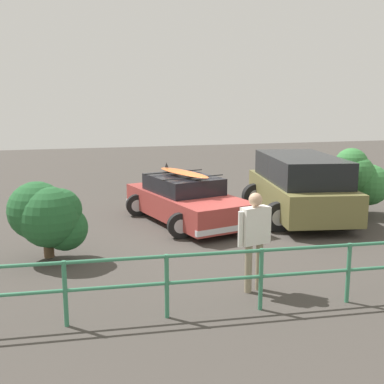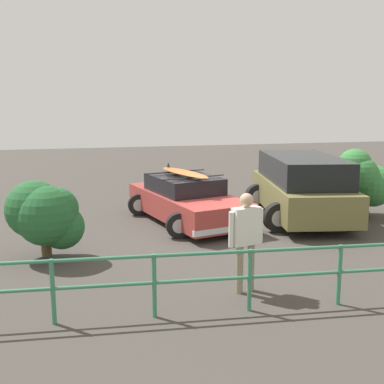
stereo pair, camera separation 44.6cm
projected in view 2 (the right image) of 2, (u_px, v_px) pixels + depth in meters
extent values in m
cube|color=#423D38|center=(215.00, 228.00, 12.73)|extent=(44.00, 44.00, 0.02)
cube|color=#9E3833|center=(187.00, 204.00, 13.21)|extent=(2.77, 4.55, 0.64)
cube|color=black|center=(184.00, 184.00, 13.25)|extent=(2.01, 2.36, 0.44)
cube|color=silver|center=(227.00, 229.00, 11.44)|extent=(1.77, 0.55, 0.14)
cube|color=silver|center=(157.00, 198.00, 15.05)|extent=(1.77, 0.55, 0.14)
cylinder|color=black|center=(241.00, 217.00, 12.51)|extent=(0.63, 0.18, 0.63)
cylinder|color=#B7B7BC|center=(241.00, 217.00, 12.51)|extent=(0.35, 0.19, 0.35)
cylinder|color=black|center=(179.00, 225.00, 11.69)|extent=(0.63, 0.18, 0.63)
cylinder|color=#B7B7BC|center=(179.00, 225.00, 11.69)|extent=(0.35, 0.19, 0.35)
cylinder|color=black|center=(194.00, 199.00, 14.80)|extent=(0.63, 0.18, 0.63)
cylinder|color=#B7B7BC|center=(194.00, 199.00, 14.80)|extent=(0.35, 0.19, 0.35)
cylinder|color=black|center=(139.00, 205.00, 13.97)|extent=(0.63, 0.18, 0.63)
cylinder|color=#B7B7BC|center=(139.00, 205.00, 13.97)|extent=(0.35, 0.19, 0.35)
cylinder|color=black|center=(194.00, 177.00, 12.71)|extent=(1.81, 0.49, 0.03)
cylinder|color=black|center=(175.00, 172.00, 13.69)|extent=(1.81, 0.49, 0.03)
ellipsoid|color=orange|center=(184.00, 173.00, 13.16)|extent=(1.20, 2.32, 0.09)
cone|color=black|center=(168.00, 165.00, 13.90)|extent=(0.10, 0.10, 0.14)
cube|color=brown|center=(302.00, 196.00, 13.52)|extent=(2.68, 4.73, 0.82)
cube|color=black|center=(303.00, 169.00, 13.38)|extent=(2.36, 3.74, 0.71)
cylinder|color=black|center=(282.00, 179.00, 15.79)|extent=(0.70, 0.29, 0.68)
cylinder|color=black|center=(354.00, 216.00, 12.33)|extent=(0.76, 0.22, 0.76)
cylinder|color=#B7B7BC|center=(354.00, 216.00, 12.33)|extent=(0.42, 0.23, 0.42)
cylinder|color=black|center=(278.00, 217.00, 12.21)|extent=(0.76, 0.22, 0.76)
cylinder|color=#B7B7BC|center=(278.00, 217.00, 12.21)|extent=(0.42, 0.23, 0.42)
cylinder|color=black|center=(320.00, 196.00, 14.95)|extent=(0.76, 0.22, 0.76)
cylinder|color=#B7B7BC|center=(320.00, 196.00, 14.95)|extent=(0.42, 0.23, 0.42)
cylinder|color=black|center=(257.00, 196.00, 14.83)|extent=(0.76, 0.22, 0.76)
cylinder|color=#B7B7BC|center=(257.00, 196.00, 14.83)|extent=(0.42, 0.23, 0.42)
cylinder|color=gray|center=(251.00, 267.00, 8.45)|extent=(0.13, 0.13, 0.87)
cylinder|color=gray|center=(239.00, 269.00, 8.35)|extent=(0.13, 0.13, 0.87)
cube|color=silver|center=(246.00, 226.00, 8.26)|extent=(0.54, 0.32, 0.65)
sphere|color=#D6A884|center=(247.00, 200.00, 8.17)|extent=(0.24, 0.24, 0.24)
cylinder|color=silver|center=(260.00, 225.00, 8.40)|extent=(0.09, 0.09, 0.62)
cylinder|color=silver|center=(231.00, 230.00, 8.12)|extent=(0.09, 0.09, 0.62)
cylinder|color=#387F5B|center=(339.00, 275.00, 7.86)|extent=(0.07, 0.07, 1.02)
cylinder|color=#387F5B|center=(250.00, 280.00, 7.63)|extent=(0.07, 0.07, 1.02)
cylinder|color=#387F5B|center=(154.00, 286.00, 7.40)|extent=(0.07, 0.07, 1.02)
cylinder|color=#387F5B|center=(53.00, 292.00, 7.17)|extent=(0.07, 0.07, 1.02)
cylinder|color=#387F5B|center=(203.00, 254.00, 7.42)|extent=(10.58, 0.86, 0.06)
cylinder|color=#387F5B|center=(203.00, 280.00, 7.51)|extent=(10.58, 0.86, 0.06)
cylinder|color=brown|center=(46.00, 246.00, 10.41)|extent=(0.22, 0.22, 0.42)
sphere|color=#235B2D|center=(46.00, 216.00, 9.96)|extent=(1.26, 1.26, 1.26)
sphere|color=#235B2D|center=(57.00, 209.00, 10.03)|extent=(0.90, 0.90, 0.90)
sphere|color=#235B2D|center=(34.00, 209.00, 10.08)|extent=(1.22, 1.22, 1.22)
sphere|color=#235B2D|center=(62.00, 227.00, 10.16)|extent=(0.95, 0.95, 0.95)
cylinder|color=brown|center=(363.00, 209.00, 13.80)|extent=(0.24, 0.24, 0.46)
sphere|color=#387F3D|center=(359.00, 175.00, 13.58)|extent=(1.07, 1.07, 1.07)
sphere|color=#387F3D|center=(366.00, 188.00, 13.89)|extent=(1.02, 1.02, 1.02)
sphere|color=#387F3D|center=(355.00, 165.00, 13.63)|extent=(0.96, 0.96, 0.96)
sphere|color=#387F3D|center=(373.00, 186.00, 13.69)|extent=(1.19, 1.19, 1.19)
sphere|color=#387F3D|center=(364.00, 189.00, 13.78)|extent=(1.00, 1.00, 1.00)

